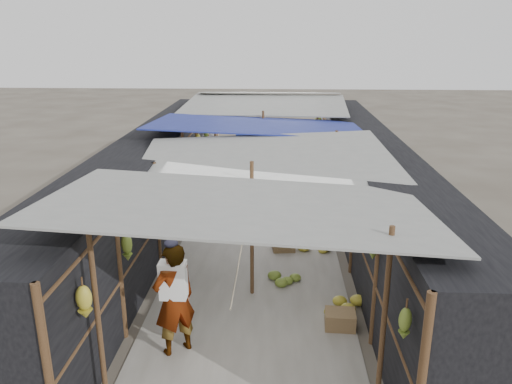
% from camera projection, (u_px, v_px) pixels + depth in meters
% --- Properties ---
extents(aisle_slab, '(3.60, 16.00, 0.02)m').
position_uv_depth(aisle_slab, '(259.00, 226.00, 12.83)').
color(aisle_slab, '#9E998E').
rests_on(aisle_slab, ground).
extents(stall_left, '(1.40, 15.00, 2.30)m').
position_uv_depth(stall_left, '(153.00, 182.00, 12.60)').
color(stall_left, black).
rests_on(stall_left, ground).
extents(stall_right, '(1.40, 15.00, 2.30)m').
position_uv_depth(stall_right, '(368.00, 185.00, 12.36)').
color(stall_right, black).
rests_on(stall_right, ground).
extents(crate_near, '(0.54, 0.45, 0.30)m').
position_uv_depth(crate_near, '(284.00, 244.00, 11.35)').
color(crate_near, olive).
rests_on(crate_near, ground).
extents(crate_mid, '(0.53, 0.43, 0.30)m').
position_uv_depth(crate_mid, '(340.00, 320.00, 8.35)').
color(crate_mid, olive).
rests_on(crate_mid, ground).
extents(crate_back, '(0.52, 0.46, 0.29)m').
position_uv_depth(crate_back, '(253.00, 171.00, 17.46)').
color(crate_back, olive).
rests_on(crate_back, ground).
extents(black_basin, '(0.56, 0.56, 0.17)m').
position_uv_depth(black_basin, '(327.00, 227.00, 12.52)').
color(black_basin, black).
rests_on(black_basin, ground).
extents(vendor_elderly, '(0.79, 0.75, 1.82)m').
position_uv_depth(vendor_elderly, '(174.00, 300.00, 7.50)').
color(vendor_elderly, silver).
rests_on(vendor_elderly, ground).
extents(shopper_blue, '(0.92, 0.78, 1.66)m').
position_uv_depth(shopper_blue, '(232.00, 165.00, 15.57)').
color(shopper_blue, navy).
rests_on(shopper_blue, ground).
extents(vendor_seated, '(0.39, 0.63, 0.95)m').
position_uv_depth(vendor_seated, '(292.00, 195.00, 13.79)').
color(vendor_seated, '#4A4540').
rests_on(vendor_seated, ground).
extents(market_canopy, '(5.62, 15.20, 2.77)m').
position_uv_depth(market_canopy, '(261.00, 131.00, 12.42)').
color(market_canopy, brown).
rests_on(market_canopy, ground).
extents(hanging_bananas, '(3.96, 14.38, 0.82)m').
position_uv_depth(hanging_bananas, '(257.00, 167.00, 12.08)').
color(hanging_bananas, gold).
rests_on(hanging_bananas, ground).
extents(floor_bananas, '(4.02, 9.42, 0.36)m').
position_uv_depth(floor_bananas, '(286.00, 209.00, 13.62)').
color(floor_bananas, olive).
rests_on(floor_bananas, ground).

